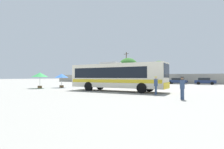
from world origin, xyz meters
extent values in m
plane|color=gray|center=(0.00, 10.00, 0.00)|extent=(300.00, 300.00, 0.00)
cube|color=#9E998C|center=(0.00, 27.83, 1.20)|extent=(80.00, 0.30, 2.40)
cube|color=silver|center=(-0.78, -0.74, 1.77)|extent=(11.25, 2.64, 2.66)
cube|color=black|center=(-1.34, -0.74, 2.09)|extent=(9.23, 2.65, 1.17)
cube|color=yellow|center=(-0.78, -0.74, 1.19)|extent=(11.03, 2.66, 0.37)
cube|color=#19212D|center=(4.85, -0.69, 2.25)|extent=(0.06, 2.30, 1.38)
cube|color=yellow|center=(4.86, -0.69, 0.76)|extent=(0.08, 2.50, 0.64)
cube|color=#B2B2B2|center=(-1.62, -0.75, 3.22)|extent=(2.21, 1.42, 0.24)
cylinder|color=black|center=(2.69, 0.51, 0.52)|extent=(1.04, 0.31, 1.04)
cylinder|color=black|center=(2.71, -1.94, 0.52)|extent=(1.04, 0.31, 1.04)
cylinder|color=black|center=(-3.88, 0.46, 0.52)|extent=(1.04, 0.31, 1.04)
cylinder|color=black|center=(-3.86, -1.99, 0.52)|extent=(1.04, 0.31, 1.04)
cylinder|color=#33476B|center=(4.35, -2.78, 0.40)|extent=(0.15, 0.15, 0.80)
cylinder|color=#33476B|center=(4.42, -2.90, 0.40)|extent=(0.15, 0.15, 0.80)
cylinder|color=#33476B|center=(4.39, -2.84, 1.11)|extent=(0.46, 0.46, 0.63)
sphere|color=beige|center=(4.39, -2.84, 1.54)|extent=(0.22, 0.22, 0.22)
cylinder|color=yellow|center=(4.39, -2.84, 1.64)|extent=(0.23, 0.23, 0.06)
cylinder|color=#33476B|center=(7.05, -5.21, 0.39)|extent=(0.15, 0.15, 0.78)
cylinder|color=#33476B|center=(6.92, -5.13, 0.39)|extent=(0.15, 0.15, 0.78)
cylinder|color=#33476B|center=(6.98, -5.17, 1.09)|extent=(0.45, 0.45, 0.62)
sphere|color=#8C6647|center=(6.98, -5.17, 1.51)|extent=(0.21, 0.21, 0.21)
cylinder|color=#262628|center=(6.98, -5.17, 1.60)|extent=(0.22, 0.22, 0.06)
cylinder|color=gray|center=(-11.43, 1.09, 1.03)|extent=(0.05, 0.05, 2.06)
cone|color=blue|center=(-11.43, 1.09, 1.82)|extent=(2.09, 2.09, 0.58)
cube|color=brown|center=(-11.43, 1.09, 0.18)|extent=(0.44, 0.44, 0.36)
cylinder|color=gray|center=(-12.91, -1.68, 1.11)|extent=(0.05, 0.05, 2.21)
cone|color=green|center=(-12.91, -1.68, 1.94)|extent=(2.34, 2.34, 0.64)
cube|color=brown|center=(-12.91, -1.68, 0.18)|extent=(0.48, 0.48, 0.36)
cube|color=navy|center=(-11.66, 25.08, 0.63)|extent=(4.51, 2.22, 0.62)
cube|color=black|center=(-11.87, 25.10, 1.19)|extent=(2.55, 1.88, 0.50)
cylinder|color=black|center=(-10.23, 25.82, 0.32)|extent=(0.66, 0.28, 0.64)
cylinder|color=black|center=(-10.40, 24.06, 0.32)|extent=(0.66, 0.28, 0.64)
cylinder|color=black|center=(-12.91, 26.09, 0.32)|extent=(0.66, 0.28, 0.64)
cylinder|color=black|center=(-13.09, 24.33, 0.32)|extent=(0.66, 0.28, 0.64)
cube|color=silver|center=(-5.85, 24.82, 0.65)|extent=(4.44, 1.99, 0.66)
cube|color=black|center=(-6.07, 24.81, 1.25)|extent=(2.47, 1.76, 0.54)
cylinder|color=black|center=(-4.54, 25.76, 0.32)|extent=(0.65, 0.25, 0.64)
cylinder|color=black|center=(-4.46, 24.00, 0.32)|extent=(0.65, 0.25, 0.64)
cylinder|color=black|center=(-7.24, 25.64, 0.32)|extent=(0.65, 0.25, 0.64)
cylinder|color=black|center=(-7.16, 23.87, 0.32)|extent=(0.65, 0.25, 0.64)
cube|color=navy|center=(1.28, 24.75, 0.62)|extent=(4.50, 2.07, 0.61)
cube|color=black|center=(1.50, 24.74, 1.18)|extent=(2.52, 1.81, 0.50)
cylinder|color=black|center=(-0.14, 23.96, 0.32)|extent=(0.65, 0.26, 0.64)
cylinder|color=black|center=(-0.03, 25.72, 0.32)|extent=(0.65, 0.26, 0.64)
cylinder|color=black|center=(2.58, 23.78, 0.32)|extent=(0.65, 0.26, 0.64)
cylinder|color=black|center=(2.69, 25.54, 0.32)|extent=(0.65, 0.26, 0.64)
cube|color=navy|center=(7.17, 24.46, 0.63)|extent=(4.17, 1.88, 0.63)
cube|color=black|center=(6.96, 24.46, 1.21)|extent=(2.31, 1.70, 0.51)
cylinder|color=black|center=(8.43, 25.37, 0.32)|extent=(0.64, 0.23, 0.64)
cylinder|color=black|center=(8.47, 23.60, 0.32)|extent=(0.64, 0.23, 0.64)
cylinder|color=black|center=(5.87, 25.32, 0.32)|extent=(0.64, 0.23, 0.64)
cylinder|color=black|center=(5.90, 23.55, 0.32)|extent=(0.64, 0.23, 0.64)
cylinder|color=#4C3823|center=(-15.01, 31.69, 4.74)|extent=(0.24, 0.24, 9.48)
cube|color=#473321|center=(-15.01, 31.69, 8.88)|extent=(1.76, 0.60, 0.12)
cylinder|color=brown|center=(-14.37, 31.66, 1.55)|extent=(0.32, 0.32, 3.09)
ellipsoid|color=#38752D|center=(-14.37, 31.66, 5.12)|extent=(5.78, 5.78, 4.91)
cylinder|color=brown|center=(-4.75, 31.53, 1.17)|extent=(0.32, 0.32, 2.34)
ellipsoid|color=#38752D|center=(-4.75, 31.53, 4.09)|extent=(5.01, 5.01, 4.26)
camera|label=1|loc=(9.04, -18.78, 1.61)|focal=28.66mm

